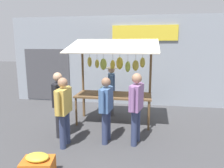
# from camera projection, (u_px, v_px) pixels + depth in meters

# --- Properties ---
(ground_plane) EXTENTS (40.00, 40.00, 0.00)m
(ground_plane) POSITION_uv_depth(u_px,v_px,m) (114.00, 122.00, 6.36)
(ground_plane) COLOR #424244
(street_backdrop) EXTENTS (9.00, 0.30, 3.40)m
(street_backdrop) POSITION_uv_depth(u_px,v_px,m) (121.00, 61.00, 8.17)
(street_backdrop) COLOR #8C939E
(street_backdrop) RESTS_ON ground
(market_stall) EXTENTS (2.50, 1.46, 2.50)m
(market_stall) POSITION_uv_depth(u_px,v_px,m) (114.00, 71.00, 6.13)
(market_stall) COLOR brown
(market_stall) RESTS_ON ground
(vendor_with_sunhat) EXTENTS (0.42, 0.69, 1.63)m
(vendor_with_sunhat) POSITION_uv_depth(u_px,v_px,m) (111.00, 86.00, 6.93)
(vendor_with_sunhat) COLOR #4C4C51
(vendor_with_sunhat) RESTS_ON ground
(shopper_in_striped_shirt) EXTENTS (0.23, 0.69, 1.62)m
(shopper_in_striped_shirt) POSITION_uv_depth(u_px,v_px,m) (64.00, 107.00, 4.74)
(shopper_in_striped_shirt) COLOR navy
(shopper_in_striped_shirt) RESTS_ON ground
(shopper_with_ponytail) EXTENTS (0.27, 0.68, 1.59)m
(shopper_with_ponytail) POSITION_uv_depth(u_px,v_px,m) (106.00, 106.00, 4.94)
(shopper_with_ponytail) COLOR navy
(shopper_with_ponytail) RESTS_ON ground
(shopper_in_grey_tee) EXTENTS (0.33, 0.70, 1.70)m
(shopper_in_grey_tee) POSITION_uv_depth(u_px,v_px,m) (136.00, 103.00, 4.85)
(shopper_in_grey_tee) COLOR navy
(shopper_in_grey_tee) RESTS_ON ground
(shopper_with_shopping_bag) EXTENTS (0.32, 0.69, 1.66)m
(shopper_with_shopping_bag) POSITION_uv_depth(u_px,v_px,m) (59.00, 100.00, 5.30)
(shopper_with_shopping_bag) COLOR #232328
(shopper_with_shopping_bag) RESTS_ON ground
(produce_crate_near) EXTENTS (0.62, 0.49, 0.45)m
(produce_crate_near) POSITION_uv_depth(u_px,v_px,m) (38.00, 167.00, 3.71)
(produce_crate_near) COLOR #D1661E
(produce_crate_near) RESTS_ON ground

